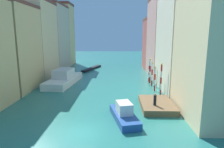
# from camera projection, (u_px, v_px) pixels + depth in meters

# --- Properties ---
(ground_plane) EXTENTS (154.00, 154.00, 0.00)m
(ground_plane) POSITION_uv_depth(u_px,v_px,m) (102.00, 78.00, 42.81)
(ground_plane) COLOR #28756B
(building_left_1) EXTENTS (6.42, 9.52, 14.35)m
(building_left_1) POSITION_uv_depth(u_px,v_px,m) (13.00, 48.00, 32.53)
(building_left_1) COLOR #DBB77A
(building_left_1) RESTS_ON ground
(building_left_2) EXTENTS (6.42, 10.23, 16.51)m
(building_left_2) POSITION_uv_depth(u_px,v_px,m) (37.00, 40.00, 41.98)
(building_left_2) COLOR beige
(building_left_2) RESTS_ON ground
(building_left_3) EXTENTS (6.42, 11.33, 17.27)m
(building_left_3) POSITION_uv_depth(u_px,v_px,m) (53.00, 38.00, 52.49)
(building_left_3) COLOR #BCB299
(building_left_3) RESTS_ON ground
(building_left_4) EXTENTS (6.42, 7.55, 19.01)m
(building_left_4) POSITION_uv_depth(u_px,v_px,m) (62.00, 35.00, 61.55)
(building_left_4) COLOR #DBB77A
(building_left_4) RESTS_ON ground
(building_right_0) EXTENTS (6.42, 10.30, 22.77)m
(building_right_0) POSITION_uv_depth(u_px,v_px,m) (219.00, 13.00, 20.37)
(building_right_0) COLOR beige
(building_right_0) RESTS_ON ground
(building_right_1) EXTENTS (6.42, 11.92, 22.40)m
(building_right_1) POSITION_uv_depth(u_px,v_px,m) (183.00, 22.00, 31.60)
(building_right_1) COLOR beige
(building_right_1) RESTS_ON ground
(building_right_2) EXTENTS (6.42, 11.95, 17.58)m
(building_right_2) POSITION_uv_depth(u_px,v_px,m) (164.00, 37.00, 44.12)
(building_right_2) COLOR tan
(building_right_2) RESTS_ON ground
(building_right_3) EXTENTS (6.42, 8.47, 13.93)m
(building_right_3) POSITION_uv_depth(u_px,v_px,m) (155.00, 44.00, 54.40)
(building_right_3) COLOR #B25147
(building_right_3) RESTS_ON ground
(waterfront_dock) EXTENTS (4.07, 6.29, 0.73)m
(waterfront_dock) POSITION_uv_depth(u_px,v_px,m) (157.00, 105.00, 25.21)
(waterfront_dock) COLOR brown
(waterfront_dock) RESTS_ON ground
(person_on_dock) EXTENTS (0.36, 0.36, 1.52)m
(person_on_dock) POSITION_uv_depth(u_px,v_px,m) (155.00, 100.00, 23.79)
(person_on_dock) COLOR black
(person_on_dock) RESTS_ON waterfront_dock
(mooring_pole_0) EXTENTS (0.28, 0.28, 5.04)m
(mooring_pole_0) POSITION_uv_depth(u_px,v_px,m) (161.00, 79.00, 29.80)
(mooring_pole_0) COLOR red
(mooring_pole_0) RESTS_ON ground
(mooring_pole_1) EXTENTS (0.27, 0.27, 4.16)m
(mooring_pole_1) POSITION_uv_depth(u_px,v_px,m) (155.00, 79.00, 32.36)
(mooring_pole_1) COLOR red
(mooring_pole_1) RESTS_ON ground
(mooring_pole_2) EXTENTS (0.29, 0.29, 4.38)m
(mooring_pole_2) POSITION_uv_depth(u_px,v_px,m) (152.00, 74.00, 35.78)
(mooring_pole_2) COLOR red
(mooring_pole_2) RESTS_ON ground
(mooring_pole_3) EXTENTS (0.36, 0.36, 4.84)m
(mooring_pole_3) POSITION_uv_depth(u_px,v_px,m) (150.00, 70.00, 38.17)
(mooring_pole_3) COLOR red
(mooring_pole_3) RESTS_ON ground
(mooring_pole_4) EXTENTS (0.36, 0.36, 4.03)m
(mooring_pole_4) POSITION_uv_depth(u_px,v_px,m) (149.00, 71.00, 39.58)
(mooring_pole_4) COLOR red
(mooring_pole_4) RESTS_ON ground
(vaporetto_white) EXTENTS (5.01, 12.00, 2.85)m
(vaporetto_white) POSITION_uv_depth(u_px,v_px,m) (64.00, 78.00, 37.69)
(vaporetto_white) COLOR white
(vaporetto_white) RESTS_ON ground
(gondola_black) EXTENTS (4.27, 10.46, 0.53)m
(gondola_black) POSITION_uv_depth(u_px,v_px,m) (92.00, 68.00, 54.15)
(gondola_black) COLOR black
(gondola_black) RESTS_ON ground
(motorboat_0) EXTENTS (3.38, 6.35, 2.00)m
(motorboat_0) POSITION_uv_depth(u_px,v_px,m) (124.00, 114.00, 21.41)
(motorboat_0) COLOR #234C93
(motorboat_0) RESTS_ON ground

